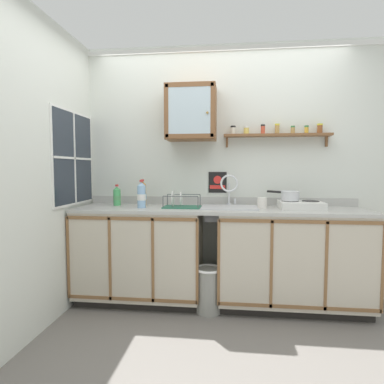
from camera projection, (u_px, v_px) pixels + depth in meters
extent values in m
plane|color=slate|center=(216.00, 322.00, 2.80)|extent=(5.77, 5.77, 0.00)
cube|color=silver|center=(220.00, 171.00, 3.40)|extent=(3.37, 0.05, 2.57)
cube|color=white|center=(220.00, 48.00, 3.28)|extent=(3.37, 0.02, 0.05)
cube|color=silver|center=(39.00, 172.00, 2.61)|extent=(0.05, 3.48, 2.57)
cube|color=black|center=(142.00, 295.00, 3.29)|extent=(1.17, 0.53, 0.08)
cube|color=beige|center=(140.00, 251.00, 3.23)|extent=(1.19, 0.59, 0.83)
cube|color=brown|center=(131.00, 219.00, 2.90)|extent=(1.19, 0.01, 0.03)
cube|color=brown|center=(132.00, 299.00, 2.96)|extent=(1.19, 0.01, 0.03)
cube|color=brown|center=(68.00, 258.00, 3.00)|extent=(0.02, 0.01, 0.76)
cube|color=brown|center=(110.00, 259.00, 2.95)|extent=(0.02, 0.01, 0.76)
cube|color=brown|center=(153.00, 261.00, 2.91)|extent=(0.02, 0.01, 0.76)
cube|color=brown|center=(197.00, 262.00, 2.86)|extent=(0.02, 0.01, 0.76)
cube|color=black|center=(290.00, 302.00, 3.12)|extent=(1.32, 0.53, 0.08)
cube|color=beige|center=(292.00, 256.00, 3.06)|extent=(1.35, 0.59, 0.83)
cube|color=brown|center=(300.00, 222.00, 2.74)|extent=(1.35, 0.01, 0.03)
cube|color=brown|center=(298.00, 307.00, 2.79)|extent=(1.35, 0.01, 0.03)
cube|color=brown|center=(219.00, 263.00, 2.84)|extent=(0.02, 0.01, 0.76)
cube|color=brown|center=(271.00, 265.00, 2.79)|extent=(0.02, 0.01, 0.76)
cube|color=brown|center=(326.00, 266.00, 2.74)|extent=(0.02, 0.01, 0.76)
cube|color=brown|center=(383.00, 268.00, 2.68)|extent=(0.02, 0.01, 0.76)
cube|color=#B2B2AD|center=(218.00, 210.00, 3.11)|extent=(2.73, 0.62, 0.03)
cube|color=#B2B2AD|center=(219.00, 201.00, 3.39)|extent=(2.73, 0.02, 0.08)
cube|color=silver|center=(229.00, 207.00, 3.11)|extent=(0.53, 0.38, 0.01)
cube|color=slate|center=(229.00, 219.00, 3.12)|extent=(0.45, 0.31, 0.01)
cube|color=slate|center=(229.00, 212.00, 3.27)|extent=(0.45, 0.01, 0.11)
cube|color=slate|center=(229.00, 216.00, 2.96)|extent=(0.45, 0.01, 0.11)
cylinder|color=#4C4C51|center=(229.00, 219.00, 3.12)|extent=(0.04, 0.04, 0.01)
cylinder|color=silver|center=(229.00, 204.00, 3.32)|extent=(0.05, 0.05, 0.02)
cylinder|color=silver|center=(229.00, 193.00, 3.31)|extent=(0.02, 0.02, 0.20)
torus|color=silver|center=(229.00, 183.00, 3.23)|extent=(0.18, 0.02, 0.18)
cylinder|color=silver|center=(235.00, 201.00, 3.31)|extent=(0.02, 0.02, 0.05)
cube|color=silver|center=(301.00, 205.00, 3.04)|extent=(0.39, 0.34, 0.07)
cylinder|color=#2D2D2D|center=(290.00, 201.00, 3.08)|extent=(0.16, 0.16, 0.01)
cylinder|color=#2D2D2D|center=(311.00, 201.00, 3.06)|extent=(0.16, 0.16, 0.01)
cylinder|color=black|center=(294.00, 207.00, 2.90)|extent=(0.03, 0.02, 0.03)
cylinder|color=black|center=(315.00, 207.00, 2.88)|extent=(0.03, 0.02, 0.03)
cylinder|color=silver|center=(290.00, 196.00, 3.07)|extent=(0.17, 0.17, 0.09)
torus|color=silver|center=(290.00, 191.00, 3.07)|extent=(0.18, 0.18, 0.01)
cylinder|color=black|center=(275.00, 192.00, 3.21)|extent=(0.14, 0.14, 0.02)
cylinder|color=gold|center=(143.00, 195.00, 3.28)|extent=(0.07, 0.07, 0.21)
cone|color=gold|center=(142.00, 183.00, 3.28)|extent=(0.07, 0.07, 0.03)
cylinder|color=red|center=(142.00, 180.00, 3.27)|extent=(0.03, 0.03, 0.02)
cylinder|color=#3F8CCC|center=(143.00, 196.00, 3.29)|extent=(0.07, 0.07, 0.06)
cylinder|color=#4CB266|center=(117.00, 198.00, 3.31)|extent=(0.07, 0.07, 0.16)
cone|color=#4CB266|center=(117.00, 188.00, 3.30)|extent=(0.07, 0.07, 0.03)
cylinder|color=red|center=(117.00, 185.00, 3.30)|extent=(0.03, 0.03, 0.02)
cylinder|color=#4C9959|center=(117.00, 198.00, 3.31)|extent=(0.07, 0.07, 0.05)
cylinder|color=#8CB7E0|center=(142.00, 197.00, 3.12)|extent=(0.08, 0.08, 0.21)
cone|color=#8CB7E0|center=(141.00, 184.00, 3.11)|extent=(0.08, 0.08, 0.04)
cylinder|color=red|center=(141.00, 181.00, 3.11)|extent=(0.04, 0.04, 0.02)
cylinder|color=white|center=(142.00, 197.00, 3.12)|extent=(0.08, 0.08, 0.06)
cube|color=#26664C|center=(182.00, 207.00, 3.14)|extent=(0.36, 0.24, 0.01)
cylinder|color=#4C4F54|center=(163.00, 202.00, 3.04)|extent=(0.01, 0.01, 0.11)
cylinder|color=#4C4F54|center=(198.00, 202.00, 3.01)|extent=(0.01, 0.01, 0.11)
cylinder|color=#4C4F54|center=(167.00, 200.00, 3.26)|extent=(0.01, 0.01, 0.11)
cylinder|color=#4C4F54|center=(200.00, 200.00, 3.22)|extent=(0.01, 0.01, 0.11)
cylinder|color=#4C4F54|center=(180.00, 196.00, 3.02)|extent=(0.33, 0.01, 0.01)
cylinder|color=#4C4F54|center=(184.00, 194.00, 3.24)|extent=(0.33, 0.01, 0.01)
cylinder|color=white|center=(173.00, 198.00, 3.14)|extent=(0.01, 0.15, 0.15)
cylinder|color=white|center=(181.00, 199.00, 3.13)|extent=(0.01, 0.13, 0.13)
cylinder|color=white|center=(262.00, 203.00, 3.09)|extent=(0.09, 0.09, 0.10)
torus|color=white|center=(265.00, 202.00, 3.13)|extent=(0.05, 0.06, 0.07)
cube|color=brown|center=(191.00, 113.00, 3.21)|extent=(0.49, 0.31, 0.53)
cube|color=silver|center=(189.00, 110.00, 3.05)|extent=(0.40, 0.01, 0.43)
cube|color=brown|center=(166.00, 111.00, 3.08)|extent=(0.04, 0.01, 0.50)
cube|color=brown|center=(213.00, 110.00, 3.03)|extent=(0.04, 0.01, 0.50)
cube|color=brown|center=(189.00, 84.00, 3.03)|extent=(0.46, 0.01, 0.04)
cube|color=brown|center=(189.00, 136.00, 3.07)|extent=(0.46, 0.01, 0.04)
sphere|color=olive|center=(207.00, 113.00, 3.02)|extent=(0.02, 0.02, 0.02)
cube|color=brown|center=(277.00, 135.00, 3.21)|extent=(1.04, 0.14, 0.02)
cube|color=brown|center=(227.00, 142.00, 3.33)|extent=(0.02, 0.03, 0.10)
cube|color=brown|center=(326.00, 142.00, 3.22)|extent=(0.02, 0.03, 0.10)
cylinder|color=silver|center=(233.00, 131.00, 3.27)|extent=(0.05, 0.05, 0.07)
cylinder|color=black|center=(233.00, 127.00, 3.27)|extent=(0.05, 0.05, 0.02)
cylinder|color=#E0C659|center=(246.00, 131.00, 3.25)|extent=(0.05, 0.05, 0.06)
cylinder|color=white|center=(246.00, 127.00, 3.24)|extent=(0.05, 0.05, 0.02)
cylinder|color=#CC4C33|center=(263.00, 130.00, 3.22)|extent=(0.04, 0.04, 0.08)
cylinder|color=black|center=(263.00, 125.00, 3.21)|extent=(0.04, 0.04, 0.02)
cylinder|color=tan|center=(277.00, 130.00, 3.22)|extent=(0.04, 0.04, 0.08)
cylinder|color=yellow|center=(277.00, 125.00, 3.22)|extent=(0.05, 0.05, 0.02)
cylinder|color=tan|center=(293.00, 131.00, 3.19)|extent=(0.04, 0.04, 0.06)
cylinder|color=#33723F|center=(293.00, 127.00, 3.19)|extent=(0.04, 0.04, 0.02)
cylinder|color=gold|center=(306.00, 130.00, 3.17)|extent=(0.04, 0.04, 0.06)
cylinder|color=#33723F|center=(307.00, 126.00, 3.17)|extent=(0.04, 0.04, 0.02)
cylinder|color=brown|center=(320.00, 129.00, 3.17)|extent=(0.05, 0.05, 0.08)
cylinder|color=yellow|center=(320.00, 125.00, 3.17)|extent=(0.05, 0.05, 0.02)
cube|color=black|center=(218.00, 182.00, 3.38)|extent=(0.19, 0.01, 0.21)
cube|color=red|center=(218.00, 187.00, 3.38)|extent=(0.16, 0.00, 0.04)
cylinder|color=red|center=(218.00, 180.00, 3.37)|extent=(0.08, 0.00, 0.08)
cube|color=#262D38|center=(74.00, 158.00, 3.12)|extent=(0.01, 0.74, 0.85)
cube|color=white|center=(73.00, 158.00, 3.12)|extent=(0.02, 0.79, 0.89)
cube|color=white|center=(75.00, 158.00, 3.11)|extent=(0.01, 0.02, 0.85)
cube|color=white|center=(75.00, 158.00, 3.11)|extent=(0.01, 0.74, 0.02)
cylinder|color=gray|center=(208.00, 291.00, 2.97)|extent=(0.23, 0.23, 0.41)
torus|color=white|center=(209.00, 269.00, 2.96)|extent=(0.25, 0.25, 0.02)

